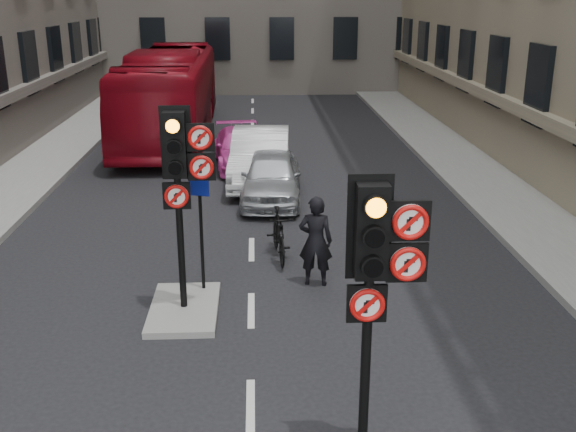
{
  "coord_description": "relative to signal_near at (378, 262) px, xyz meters",
  "views": [
    {
      "loc": [
        0.13,
        -5.99,
        5.51
      ],
      "look_at": [
        0.55,
        2.6,
        2.6
      ],
      "focal_mm": 42.0,
      "sensor_mm": 36.0,
      "label": 1
    }
  ],
  "objects": [
    {
      "name": "motorcyclist",
      "position": [
        -0.23,
        5.1,
        -1.68
      ],
      "size": [
        0.72,
        0.53,
        1.8
      ],
      "primitive_type": "imported",
      "rotation": [
        0.0,
        0.0,
        2.98
      ],
      "color": "black",
      "rests_on": "ground"
    },
    {
      "name": "car_white",
      "position": [
        -1.22,
        12.56,
        -1.8
      ],
      "size": [
        1.92,
        4.84,
        1.57
      ],
      "primitive_type": "imported",
      "rotation": [
        0.0,
        0.0,
        -0.05
      ],
      "color": "silver",
      "rests_on": "ground"
    },
    {
      "name": "info_sign",
      "position": [
        -2.39,
        4.74,
        -1.08
      ],
      "size": [
        0.37,
        0.16,
        2.14
      ],
      "rotation": [
        0.0,
        0.0,
        -0.28
      ],
      "color": "black",
      "rests_on": "centre_island"
    },
    {
      "name": "motorcycle",
      "position": [
        -0.9,
        6.5,
        -2.05
      ],
      "size": [
        0.65,
        1.81,
        1.07
      ],
      "primitive_type": "imported",
      "rotation": [
        0.0,
        0.0,
        0.09
      ],
      "color": "black",
      "rests_on": "ground"
    },
    {
      "name": "centre_island",
      "position": [
        -2.69,
        4.01,
        -2.52
      ],
      "size": [
        1.2,
        2.0,
        0.12
      ],
      "primitive_type": "cube",
      "color": "gray",
      "rests_on": "ground"
    },
    {
      "name": "signal_far",
      "position": [
        -2.6,
        4.0,
        0.12
      ],
      "size": [
        0.91,
        0.4,
        3.58
      ],
      "color": "black",
      "rests_on": "centre_island"
    },
    {
      "name": "car_silver",
      "position": [
        -0.94,
        10.7,
        -1.91
      ],
      "size": [
        1.81,
        4.01,
        1.33
      ],
      "primitive_type": "imported",
      "rotation": [
        0.0,
        0.0,
        -0.06
      ],
      "color": "#ABAFB3",
      "rests_on": "ground"
    },
    {
      "name": "car_pink",
      "position": [
        -1.83,
        14.52,
        -1.99
      ],
      "size": [
        2.05,
        4.21,
        1.18
      ],
      "primitive_type": "imported",
      "rotation": [
        0.0,
        0.0,
        0.1
      ],
      "color": "#D93FA1",
      "rests_on": "ground"
    },
    {
      "name": "pavement_right",
      "position": [
        5.71,
        11.01,
        -2.5
      ],
      "size": [
        3.0,
        50.0,
        0.16
      ],
      "primitive_type": "cube",
      "color": "gray",
      "rests_on": "ground"
    },
    {
      "name": "bus_red",
      "position": [
        -4.6,
        19.09,
        -0.9
      ],
      "size": [
        2.9,
        12.1,
        3.37
      ],
      "primitive_type": "imported",
      "rotation": [
        0.0,
        0.0,
        0.01
      ],
      "color": "maroon",
      "rests_on": "ground"
    },
    {
      "name": "signal_near",
      "position": [
        0.0,
        0.0,
        0.0
      ],
      "size": [
        0.91,
        0.4,
        3.58
      ],
      "color": "black",
      "rests_on": "ground"
    }
  ]
}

